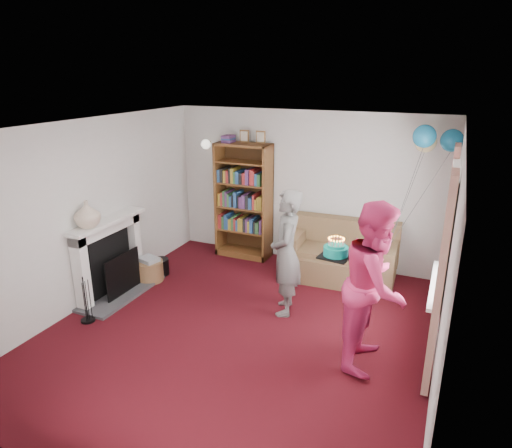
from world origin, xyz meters
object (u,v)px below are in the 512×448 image
at_px(person_striped, 286,253).
at_px(bookcase, 244,202).
at_px(sofa, 341,257).
at_px(birthday_cake, 336,251).
at_px(person_magenta, 375,285).

bearing_deg(person_striped, bookcase, -157.46).
bearing_deg(sofa, birthday_cake, -82.21).
bearing_deg(bookcase, birthday_cake, -44.99).
height_order(bookcase, sofa, bookcase).
distance_m(bookcase, person_magenta, 3.43).
height_order(person_magenta, birthday_cake, person_magenta).
xyz_separation_m(person_magenta, birthday_cake, (-0.48, 0.16, 0.25)).
distance_m(bookcase, birthday_cake, 2.98).
xyz_separation_m(bookcase, birthday_cake, (2.11, -2.10, 0.22)).
distance_m(sofa, birthday_cake, 2.08).
distance_m(person_striped, birthday_cake, 0.97).
xyz_separation_m(sofa, person_magenta, (0.83, -2.03, 0.59)).
distance_m(sofa, person_striped, 1.52).
bearing_deg(person_magenta, birthday_cake, 73.96).
xyz_separation_m(bookcase, person_striped, (1.34, -1.60, -0.12)).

